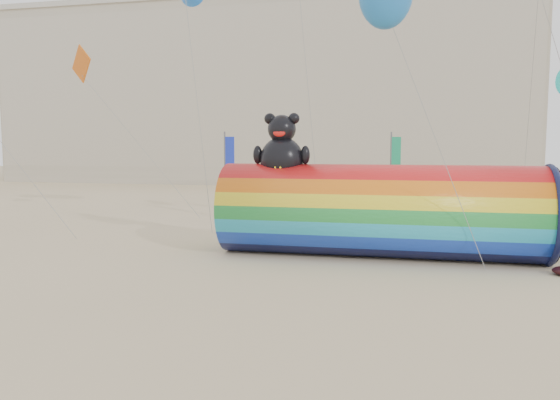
# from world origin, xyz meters

# --- Properties ---
(ground) EXTENTS (160.00, 160.00, 0.00)m
(ground) POSITION_xyz_m (0.00, 0.00, 0.00)
(ground) COLOR #CCB58C
(ground) RESTS_ON ground
(hotel_building) EXTENTS (60.40, 15.40, 20.60)m
(hotel_building) POSITION_xyz_m (-12.00, 45.95, 10.31)
(hotel_building) COLOR #B7AD99
(hotel_building) RESTS_ON ground
(windsock_assembly) EXTENTS (12.56, 3.83, 5.79)m
(windsock_assembly) POSITION_xyz_m (4.01, 3.77, 1.92)
(windsock_assembly) COLOR red
(windsock_assembly) RESTS_ON ground
(festival_banners) EXTENTS (10.34, 3.15, 5.20)m
(festival_banners) POSITION_xyz_m (-1.17, 14.76, 2.64)
(festival_banners) COLOR #59595E
(festival_banners) RESTS_ON ground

